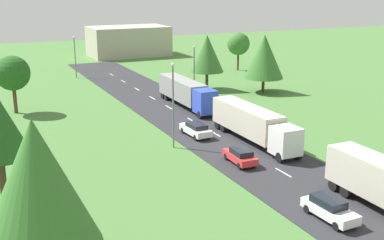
{
  "coord_description": "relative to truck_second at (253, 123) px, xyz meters",
  "views": [
    {
      "loc": [
        -25.16,
        -9.55,
        16.54
      ],
      "look_at": [
        -1.98,
        39.46,
        1.41
      ],
      "focal_mm": 45.92,
      "sensor_mm": 36.0,
      "label": 1
    }
  ],
  "objects": [
    {
      "name": "lane_marking_centre",
      "position": [
        -2.24,
        -12.87,
        -2.09
      ],
      "size": [
        0.16,
        119.81,
        0.01
      ],
      "color": "white",
      "rests_on": "road"
    },
    {
      "name": "car_second",
      "position": [
        -4.59,
        -17.76,
        -1.27
      ],
      "size": [
        1.88,
        4.54,
        1.59
      ],
      "color": "white",
      "rests_on": "road"
    },
    {
      "name": "lamppost_third",
      "position": [
        4.23,
        23.34,
        2.13
      ],
      "size": [
        0.36,
        0.36,
        7.62
      ],
      "color": "slate",
      "rests_on": "ground"
    },
    {
      "name": "lamppost_fourth",
      "position": [
        -8.8,
        45.76,
        2.05
      ],
      "size": [
        0.36,
        0.36,
        7.47
      ],
      "color": "slate",
      "rests_on": "ground"
    },
    {
      "name": "truck_third",
      "position": [
        0.1,
        17.25,
        -0.0
      ],
      "size": [
        2.53,
        14.09,
        3.59
      ],
      "color": "blue",
      "rests_on": "road"
    },
    {
      "name": "tree_oak",
      "position": [
        21.87,
        40.22,
        3.01
      ],
      "size": [
        4.42,
        4.42,
        7.4
      ],
      "color": "#513823",
      "rests_on": "ground"
    },
    {
      "name": "tree_elm",
      "position": [
        15.06,
        20.88,
        3.48
      ],
      "size": [
        6.14,
        6.14,
        9.02
      ],
      "color": "#513823",
      "rests_on": "ground"
    },
    {
      "name": "road",
      "position": [
        -2.24,
        -8.72,
        -2.12
      ],
      "size": [
        10.0,
        140.0,
        0.06
      ],
      "primitive_type": "cube",
      "color": "#2B2B30",
      "rests_on": "ground"
    },
    {
      "name": "truck_second",
      "position": [
        0.0,
        0.0,
        0.0
      ],
      "size": [
        2.54,
        13.97,
        3.66
      ],
      "color": "white",
      "rests_on": "road"
    },
    {
      "name": "tree_birch",
      "position": [
        -24.61,
        -18.16,
        4.36
      ],
      "size": [
        6.47,
        6.47,
        10.09
      ],
      "color": "#513823",
      "rests_on": "ground"
    },
    {
      "name": "tree_pine",
      "position": [
        7.95,
        26.39,
        3.67
      ],
      "size": [
        5.32,
        5.32,
        8.76
      ],
      "color": "#513823",
      "rests_on": "ground"
    },
    {
      "name": "tree_maple",
      "position": [
        -21.61,
        23.91,
        3.16
      ],
      "size": [
        4.54,
        4.54,
        7.62
      ],
      "color": "#513823",
      "rests_on": "ground"
    },
    {
      "name": "car_fourth",
      "position": [
        -4.59,
        4.47,
        -1.3
      ],
      "size": [
        2.02,
        4.64,
        1.49
      ],
      "color": "white",
      "rests_on": "road"
    },
    {
      "name": "lamppost_second",
      "position": [
        -8.37,
        1.96,
        2.78
      ],
      "size": [
        0.36,
        0.36,
        8.9
      ],
      "color": "slate",
      "rests_on": "ground"
    },
    {
      "name": "distant_building",
      "position": [
        8.77,
        68.76,
        1.26
      ],
      "size": [
        17.9,
        11.01,
        6.83
      ],
      "primitive_type": "cube",
      "color": "#B2A899",
      "rests_on": "ground"
    },
    {
      "name": "car_third",
      "position": [
        -4.58,
        -5.22,
        -1.32
      ],
      "size": [
        1.9,
        4.1,
        1.47
      ],
      "color": "red",
      "rests_on": "road"
    }
  ]
}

